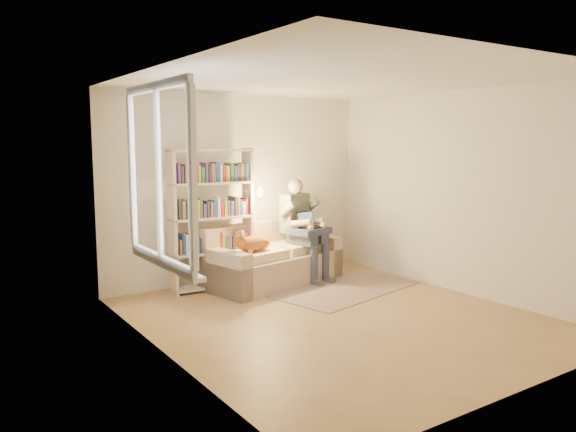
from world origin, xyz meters
TOP-DOWN VIEW (x-y plane):
  - floor at (0.00, 0.00)m, footprint 4.50×4.50m
  - ceiling at (0.00, 0.00)m, footprint 4.00×4.50m
  - wall_left at (-2.00, 0.00)m, footprint 0.02×4.50m
  - wall_right at (2.00, 0.00)m, footprint 0.02×4.50m
  - wall_back at (0.00, 2.25)m, footprint 4.00×0.02m
  - wall_front at (0.00, -2.25)m, footprint 4.00×0.02m
  - window at (-1.95, 0.20)m, footprint 0.12×1.52m
  - sofa at (0.23, 1.74)m, footprint 2.09×1.26m
  - person at (0.70, 1.69)m, footprint 0.51×0.70m
  - cat at (-0.21, 1.52)m, footprint 0.68×0.35m
  - blanket at (0.72, 1.55)m, footprint 0.59×0.52m
  - laptop at (0.72, 1.56)m, footprint 0.37×0.32m
  - bookshelf at (-0.60, 1.90)m, footprint 1.24×0.41m
  - rug at (0.84, 0.95)m, footprint 2.21×1.58m

SIDE VIEW (x-z plane):
  - floor at x=0.00m, z-range 0.00..0.00m
  - rug at x=0.84m, z-range 0.00..0.01m
  - sofa at x=0.23m, z-range -0.11..0.72m
  - cat at x=-0.21m, z-range 0.51..0.77m
  - blanket at x=0.72m, z-range 0.67..0.76m
  - person at x=0.70m, z-range 0.09..1.52m
  - laptop at x=0.72m, z-range 0.68..0.96m
  - bookshelf at x=-0.60m, z-range 0.10..1.97m
  - wall_left at x=-2.00m, z-range 0.00..2.60m
  - wall_right at x=2.00m, z-range 0.00..2.60m
  - wall_back at x=0.00m, z-range 0.00..2.60m
  - wall_front at x=0.00m, z-range 0.00..2.60m
  - window at x=-1.95m, z-range 0.53..2.22m
  - ceiling at x=0.00m, z-range 2.59..2.61m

